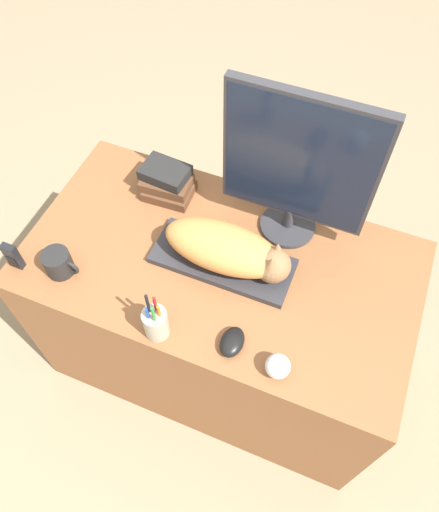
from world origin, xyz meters
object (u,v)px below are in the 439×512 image
cat (230,250)px  coffee_mug (59,263)px  keyboard (223,261)px  baseball (278,366)px  computer_mouse (232,342)px  monitor (299,166)px  book_stack (167,182)px  pen_cup (156,323)px  phone (13,256)px

cat → coffee_mug: cat is taller
keyboard → baseball: baseball is taller
cat → computer_mouse: bearing=-67.2°
coffee_mug → monitor: bearing=35.4°
monitor → book_stack: (-0.44, -0.01, -0.24)m
keyboard → cat: cat is taller
cat → pen_cup: bearing=-110.8°
keyboard → pen_cup: pen_cup is taller
keyboard → book_stack: 0.36m
baseball → book_stack: size_ratio=0.39×
computer_mouse → pen_cup: bearing=-168.7°
keyboard → pen_cup: bearing=-106.5°
phone → book_stack: size_ratio=0.57×
cat → book_stack: (-0.31, 0.20, -0.04)m
cat → phone: size_ratio=3.89×
computer_mouse → baseball: baseball is taller
baseball → book_stack: bearing=139.6°
monitor → coffee_mug: size_ratio=4.60×
baseball → phone: (-0.88, 0.02, 0.02)m
pen_cup → monitor: bearing=65.3°
pen_cup → keyboard: bearing=73.5°
cat → baseball: size_ratio=5.71×
computer_mouse → book_stack: book_stack is taller
cat → phone: bearing=-157.9°
monitor → computer_mouse: bearing=-92.1°
cat → computer_mouse: 0.28m
cat → book_stack: bearing=147.1°
computer_mouse → phone: 0.73m
monitor → phone: monitor is taller
baseball → monitor: bearing=104.6°
computer_mouse → pen_cup: pen_cup is taller
keyboard → coffee_mug: size_ratio=3.82×
monitor → book_stack: size_ratio=2.96×
monitor → pen_cup: (-0.23, -0.51, -0.23)m
keyboard → phone: size_ratio=4.30×
phone → monitor: bearing=32.0°
monitor → baseball: bearing=-75.4°
keyboard → computer_mouse: size_ratio=4.58×
computer_mouse → pen_cup: size_ratio=0.50×
coffee_mug → book_stack: 0.46m
book_stack → coffee_mug: bearing=-112.3°
baseball → phone: phone is taller
phone → computer_mouse: bearing=0.3°
computer_mouse → coffee_mug: 0.59m
monitor → pen_cup: monitor is taller
cat → computer_mouse: size_ratio=4.15×
monitor → baseball: size_ratio=7.59×
monitor → coffee_mug: bearing=-144.6°
cat → coffee_mug: (-0.49, -0.22, -0.05)m
book_stack → phone: bearing=-124.4°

